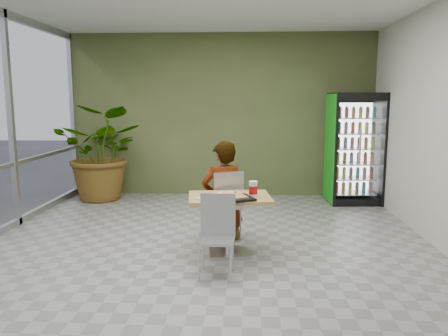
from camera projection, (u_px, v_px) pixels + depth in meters
The scene contains 12 objects.
ground at pixel (204, 254), 5.45m from camera, with size 7.00×7.00×0.00m, color gray.
room_envelope at pixel (203, 126), 5.20m from camera, with size 6.00×7.00×3.20m, color beige, non-canonical shape.
dining_table at pixel (230, 213), 5.35m from camera, with size 1.06×0.81×0.75m.
chair_far at pixel (226, 200), 5.92m from camera, with size 0.57×0.57×0.97m.
chair_near at pixel (217, 228), 4.78m from camera, with size 0.40×0.41×0.88m.
seated_woman at pixel (223, 201), 5.97m from camera, with size 0.61×0.40×1.67m, color black.
pizza_plate at pixel (227, 193), 5.42m from camera, with size 0.34×0.25×0.03m.
soda_cup at pixel (253, 189), 5.27m from camera, with size 0.11×0.11×0.19m.
napkin_stack at pixel (204, 199), 5.11m from camera, with size 0.14×0.14×0.02m, color silver.
cafeteria_tray at pixel (233, 199), 5.11m from camera, with size 0.47×0.34×0.03m, color black.
beverage_fridge at pixel (355, 149), 8.06m from camera, with size 0.98×0.78×2.03m.
potted_plant at pixel (103, 153), 8.33m from camera, with size 1.63×1.41×1.81m, color #2C6E2E.
Camera 1 is at (0.53, -5.20, 1.91)m, focal length 35.00 mm.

